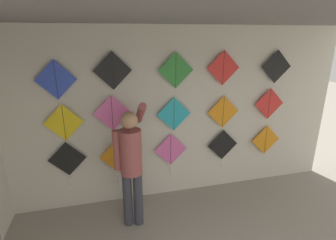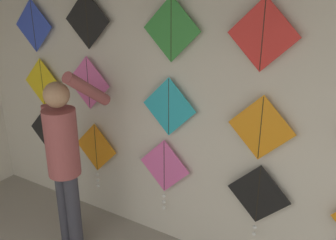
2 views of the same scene
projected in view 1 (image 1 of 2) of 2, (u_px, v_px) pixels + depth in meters
back_panel at (173, 116)px, 4.25m from camera, size 5.89×0.06×2.80m
ceiling_slab at (223, 15)px, 2.30m from camera, size 5.89×4.02×0.04m
shopkeeper at (131, 160)px, 3.57m from camera, size 0.46×0.61×1.83m
kite_0 at (68, 161)px, 3.96m from camera, size 0.55×0.04×0.76m
kite_1 at (118, 158)px, 4.14m from camera, size 0.55×0.04×0.76m
kite_2 at (171, 152)px, 4.34m from camera, size 0.55×0.04×0.76m
kite_3 at (223, 146)px, 4.56m from camera, size 0.55×0.04×0.69m
kite_4 at (266, 140)px, 4.75m from camera, size 0.55×0.01×0.55m
kite_5 at (64, 123)px, 3.77m from camera, size 0.55×0.01×0.55m
kite_6 at (112, 113)px, 3.90m from camera, size 0.55×0.01×0.55m
kite_7 at (174, 114)px, 4.15m from camera, size 0.55×0.01×0.55m
kite_8 at (223, 112)px, 4.36m from camera, size 0.55×0.01×0.55m
kite_9 at (269, 104)px, 4.53m from camera, size 0.55×0.01×0.55m
kite_10 at (56, 80)px, 3.57m from camera, size 0.55×0.01×0.55m
kite_11 at (113, 71)px, 3.72m from camera, size 0.55×0.01×0.55m
kite_12 at (176, 70)px, 3.94m from camera, size 0.55×0.01×0.55m
kite_13 at (223, 68)px, 4.12m from camera, size 0.55×0.01×0.55m
kite_14 at (276, 67)px, 4.35m from camera, size 0.55×0.01×0.55m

